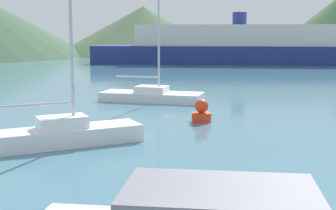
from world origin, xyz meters
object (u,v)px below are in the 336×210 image
(sailboat_middle, at_px, (63,132))
(buoy_marker, at_px, (202,112))
(sailboat_inner, at_px, (152,95))
(ferry_distant, at_px, (239,47))

(sailboat_middle, bearing_deg, buoy_marker, 13.87)
(sailboat_inner, bearing_deg, sailboat_middle, -88.96)
(sailboat_middle, height_order, buoy_marker, sailboat_middle)
(ferry_distant, bearing_deg, buoy_marker, -94.52)
(sailboat_middle, height_order, ferry_distant, sailboat_middle)
(sailboat_inner, distance_m, ferry_distant, 35.65)
(ferry_distant, distance_m, buoy_marker, 41.31)
(ferry_distant, height_order, buoy_marker, ferry_distant)
(sailboat_inner, bearing_deg, ferry_distant, 88.76)
(sailboat_inner, height_order, sailboat_middle, sailboat_middle)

